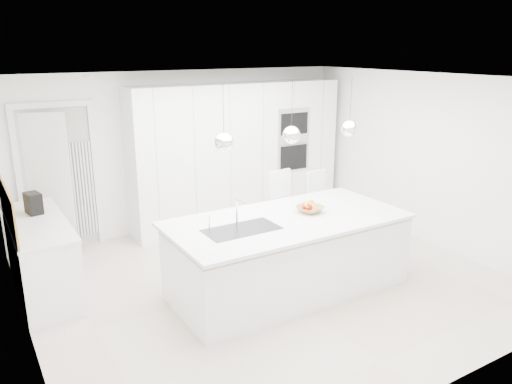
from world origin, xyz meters
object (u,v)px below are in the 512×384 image
bar_stool_left (285,214)px  bar_stool_right (321,210)px  island_base (289,256)px  fruit_bowl (310,209)px  espresso_machine (33,203)px

bar_stool_left → bar_stool_right: bar_stool_left is taller
island_base → bar_stool_right: bearing=37.1°
fruit_bowl → bar_stool_left: (0.21, 0.83, -0.35)m
espresso_machine → island_base: bearing=-46.3°
espresso_machine → bar_stool_left: size_ratio=0.22×
fruit_bowl → espresso_machine: (-2.89, 1.70, 0.09)m
espresso_machine → bar_stool_left: 3.25m
espresso_machine → bar_stool_right: bearing=-24.1°
island_base → bar_stool_right: size_ratio=2.54×
bar_stool_left → bar_stool_right: (0.64, -0.01, -0.04)m
fruit_bowl → bar_stool_right: bearing=44.2°
fruit_bowl → bar_stool_right: (0.85, 0.83, -0.39)m
island_base → bar_stool_left: (0.57, 0.92, 0.16)m
island_base → bar_stool_left: size_ratio=2.36×
espresso_machine → bar_stool_right: espresso_machine is taller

